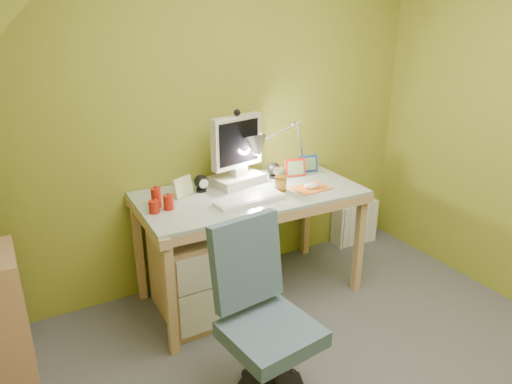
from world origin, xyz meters
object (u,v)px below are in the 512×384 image
desk (250,245)px  monitor (237,143)px  radiator (354,222)px  task_chair (271,333)px  desk_lamp (295,135)px

desk → monitor: 0.69m
monitor → radiator: 1.44m
desk → radiator: bearing=15.1°
task_chair → radiator: 1.95m
monitor → desk_lamp: monitor is taller
desk → monitor: size_ratio=2.51×
monitor → task_chair: (-0.38, -1.09, -0.62)m
desk → task_chair: task_chair is taller
monitor → task_chair: bearing=-121.9°
desk_lamp → radiator: bearing=0.4°
desk → radiator: 1.19m
task_chair → radiator: task_chair is taller
desk → radiator: desk is taller
monitor → desk_lamp: bearing=-12.7°
radiator → monitor: bearing=-172.3°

